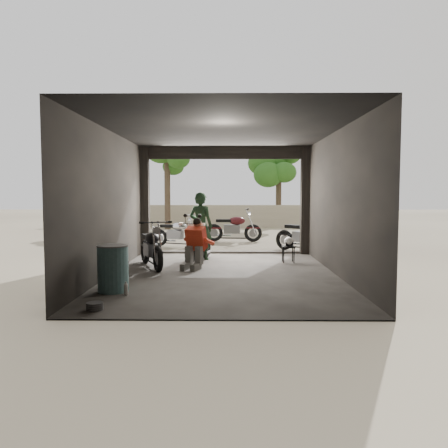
{
  "coord_description": "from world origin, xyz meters",
  "views": [
    {
      "loc": [
        0.13,
        -9.61,
        1.82
      ],
      "look_at": [
        0.01,
        0.6,
        1.1
      ],
      "focal_mm": 35.0,
      "sensor_mm": 36.0,
      "label": 1
    }
  ],
  "objects_px": {
    "outside_bike_b": "(233,225)",
    "helmet": "(289,241)",
    "oil_drum": "(113,269)",
    "mechanic": "(194,245)",
    "sign_post": "(324,195)",
    "stool": "(288,249)",
    "outside_bike_a": "(176,231)",
    "rider": "(201,226)",
    "main_bike": "(198,241)",
    "outside_bike_c": "(304,232)",
    "left_bike": "(151,244)"
  },
  "relations": [
    {
      "from": "outside_bike_a",
      "to": "helmet",
      "type": "relative_size",
      "value": 6.26
    },
    {
      "from": "left_bike",
      "to": "outside_bike_c",
      "type": "relative_size",
      "value": 0.96
    },
    {
      "from": "outside_bike_a",
      "to": "outside_bike_b",
      "type": "height_order",
      "value": "outside_bike_b"
    },
    {
      "from": "outside_bike_b",
      "to": "outside_bike_c",
      "type": "relative_size",
      "value": 1.03
    },
    {
      "from": "stool",
      "to": "outside_bike_c",
      "type": "bearing_deg",
      "value": 70.7
    },
    {
      "from": "outside_bike_c",
      "to": "stool",
      "type": "bearing_deg",
      "value": -156.5
    },
    {
      "from": "outside_bike_b",
      "to": "helmet",
      "type": "height_order",
      "value": "outside_bike_b"
    },
    {
      "from": "mechanic",
      "to": "helmet",
      "type": "xyz_separation_m",
      "value": [
        2.41,
        1.0,
        -0.03
      ]
    },
    {
      "from": "outside_bike_a",
      "to": "mechanic",
      "type": "distance_m",
      "value": 4.45
    },
    {
      "from": "outside_bike_b",
      "to": "oil_drum",
      "type": "xyz_separation_m",
      "value": [
        -2.29,
        -8.5,
        -0.2
      ]
    },
    {
      "from": "outside_bike_a",
      "to": "rider",
      "type": "distance_m",
      "value": 3.04
    },
    {
      "from": "rider",
      "to": "stool",
      "type": "distance_m",
      "value": 2.44
    },
    {
      "from": "main_bike",
      "to": "sign_post",
      "type": "height_order",
      "value": "sign_post"
    },
    {
      "from": "outside_bike_c",
      "to": "mechanic",
      "type": "bearing_deg",
      "value": 177.94
    },
    {
      "from": "outside_bike_c",
      "to": "rider",
      "type": "height_order",
      "value": "rider"
    },
    {
      "from": "oil_drum",
      "to": "sign_post",
      "type": "relative_size",
      "value": 0.33
    },
    {
      "from": "outside_bike_b",
      "to": "oil_drum",
      "type": "distance_m",
      "value": 8.81
    },
    {
      "from": "oil_drum",
      "to": "helmet",
      "type": "bearing_deg",
      "value": 43.3
    },
    {
      "from": "outside_bike_c",
      "to": "rider",
      "type": "bearing_deg",
      "value": 161.17
    },
    {
      "from": "outside_bike_c",
      "to": "stool",
      "type": "xyz_separation_m",
      "value": [
        -0.77,
        -2.2,
        -0.24
      ]
    },
    {
      "from": "outside_bike_b",
      "to": "oil_drum",
      "type": "bearing_deg",
      "value": 169.38
    },
    {
      "from": "outside_bike_a",
      "to": "stool",
      "type": "xyz_separation_m",
      "value": [
        3.34,
        -3.37,
        -0.19
      ]
    },
    {
      "from": "rider",
      "to": "oil_drum",
      "type": "distance_m",
      "value": 4.24
    },
    {
      "from": "outside_bike_c",
      "to": "oil_drum",
      "type": "height_order",
      "value": "outside_bike_c"
    },
    {
      "from": "outside_bike_a",
      "to": "main_bike",
      "type": "bearing_deg",
      "value": -140.88
    },
    {
      "from": "left_bike",
      "to": "rider",
      "type": "bearing_deg",
      "value": 25.54
    },
    {
      "from": "stool",
      "to": "helmet",
      "type": "height_order",
      "value": "helmet"
    },
    {
      "from": "mechanic",
      "to": "stool",
      "type": "height_order",
      "value": "mechanic"
    },
    {
      "from": "left_bike",
      "to": "outside_bike_a",
      "type": "distance_m",
      "value": 4.14
    },
    {
      "from": "stool",
      "to": "mechanic",
      "type": "bearing_deg",
      "value": -157.81
    },
    {
      "from": "oil_drum",
      "to": "sign_post",
      "type": "xyz_separation_m",
      "value": [
        5.13,
        5.97,
        1.35
      ]
    },
    {
      "from": "outside_bike_b",
      "to": "outside_bike_c",
      "type": "distance_m",
      "value": 3.57
    },
    {
      "from": "outside_bike_a",
      "to": "rider",
      "type": "bearing_deg",
      "value": -138.52
    },
    {
      "from": "outside_bike_c",
      "to": "mechanic",
      "type": "height_order",
      "value": "outside_bike_c"
    },
    {
      "from": "mechanic",
      "to": "sign_post",
      "type": "xyz_separation_m",
      "value": [
        3.84,
        3.49,
        1.18
      ]
    },
    {
      "from": "outside_bike_a",
      "to": "outside_bike_b",
      "type": "bearing_deg",
      "value": -27.57
    },
    {
      "from": "mechanic",
      "to": "left_bike",
      "type": "bearing_deg",
      "value": -171.81
    },
    {
      "from": "rider",
      "to": "oil_drum",
      "type": "xyz_separation_m",
      "value": [
        -1.35,
        -3.98,
        -0.49
      ]
    },
    {
      "from": "mechanic",
      "to": "helmet",
      "type": "height_order",
      "value": "mechanic"
    },
    {
      "from": "sign_post",
      "to": "outside_bike_c",
      "type": "bearing_deg",
      "value": -153.66
    },
    {
      "from": "main_bike",
      "to": "outside_bike_a",
      "type": "distance_m",
      "value": 3.26
    },
    {
      "from": "rider",
      "to": "helmet",
      "type": "height_order",
      "value": "rider"
    },
    {
      "from": "left_bike",
      "to": "helmet",
      "type": "bearing_deg",
      "value": -10.33
    },
    {
      "from": "outside_bike_a",
      "to": "rider",
      "type": "relative_size",
      "value": 0.89
    },
    {
      "from": "rider",
      "to": "stool",
      "type": "xyz_separation_m",
      "value": [
        2.32,
        -0.53,
        -0.55
      ]
    },
    {
      "from": "main_bike",
      "to": "helmet",
      "type": "relative_size",
      "value": 6.09
    },
    {
      "from": "mechanic",
      "to": "oil_drum",
      "type": "relative_size",
      "value": 1.37
    },
    {
      "from": "main_bike",
      "to": "mechanic",
      "type": "bearing_deg",
      "value": -74.84
    },
    {
      "from": "mechanic",
      "to": "stool",
      "type": "relative_size",
      "value": 2.65
    },
    {
      "from": "outside_bike_c",
      "to": "sign_post",
      "type": "relative_size",
      "value": 0.7
    }
  ]
}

